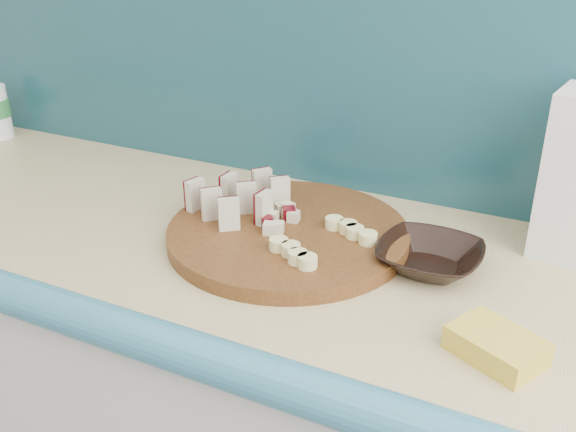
# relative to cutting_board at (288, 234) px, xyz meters

# --- Properties ---
(kitchen_counter) EXTENTS (2.20, 0.63, 0.91)m
(kitchen_counter) POSITION_rel_cutting_board_xyz_m (-0.12, -0.03, -0.47)
(kitchen_counter) COLOR silver
(kitchen_counter) RESTS_ON ground
(backsplash) EXTENTS (2.20, 0.02, 0.50)m
(backsplash) POSITION_rel_cutting_board_xyz_m (-0.12, 0.26, 0.24)
(backsplash) COLOR teal
(backsplash) RESTS_ON kitchen_counter
(cutting_board) EXTENTS (0.53, 0.53, 0.03)m
(cutting_board) POSITION_rel_cutting_board_xyz_m (0.00, 0.00, 0.00)
(cutting_board) COLOR #42200E
(cutting_board) RESTS_ON kitchen_counter
(apple_wedges) EXTENTS (0.16, 0.18, 0.06)m
(apple_wedges) POSITION_rel_cutting_board_xyz_m (-0.10, 0.02, 0.04)
(apple_wedges) COLOR beige
(apple_wedges) RESTS_ON cutting_board
(apple_chunks) EXTENTS (0.06, 0.07, 0.02)m
(apple_chunks) POSITION_rel_cutting_board_xyz_m (-0.02, 0.01, 0.02)
(apple_chunks) COLOR beige
(apple_chunks) RESTS_ON cutting_board
(banana_slices) EXTENTS (0.15, 0.17, 0.02)m
(banana_slices) POSITION_rel_cutting_board_xyz_m (0.08, -0.04, 0.02)
(banana_slices) COLOR #EFE592
(banana_slices) RESTS_ON cutting_board
(brown_bowl) EXTENTS (0.16, 0.16, 0.04)m
(brown_bowl) POSITION_rel_cutting_board_xyz_m (0.24, 0.01, 0.01)
(brown_bowl) COLOR black
(brown_bowl) RESTS_ON kitchen_counter
(sponge) EXTENTS (0.13, 0.12, 0.03)m
(sponge) POSITION_rel_cutting_board_xyz_m (0.37, -0.16, 0.00)
(sponge) COLOR gold
(sponge) RESTS_ON kitchen_counter
(banana_peel) EXTENTS (0.24, 0.20, 0.01)m
(banana_peel) POSITION_rel_cutting_board_xyz_m (-0.05, 0.09, -0.01)
(banana_peel) COLOR gold
(banana_peel) RESTS_ON kitchen_counter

